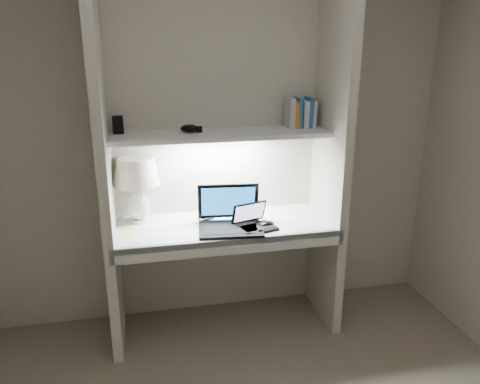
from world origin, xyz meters
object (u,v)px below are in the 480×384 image
object	(u,v)px
table_lamp	(137,179)
laptop_main	(229,218)
laptop_netbook	(254,222)
speaker	(213,206)
book_row	(300,113)

from	to	relation	value
table_lamp	laptop_main	size ratio (longest dim) A/B	1.01
laptop_netbook	speaker	distance (m)	0.36
book_row	laptop_main	bearing A→B (deg)	-156.39
table_lamp	book_row	xyz separation A→B (m)	(1.11, 0.01, 0.39)
laptop_netbook	book_row	world-z (taller)	book_row
laptop_netbook	speaker	size ratio (longest dim) A/B	2.10
laptop_main	speaker	distance (m)	0.24
laptop_main	speaker	xyz separation A→B (m)	(-0.07, 0.23, 0.01)
laptop_main	laptop_netbook	distance (m)	0.16
speaker	laptop_netbook	bearing A→B (deg)	-66.80
speaker	book_row	world-z (taller)	book_row
laptop_netbook	book_row	xyz separation A→B (m)	(0.39, 0.28, 0.65)
laptop_netbook	speaker	world-z (taller)	laptop_netbook
table_lamp	speaker	bearing A→B (deg)	0.68
laptop_main	speaker	size ratio (longest dim) A/B	3.17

